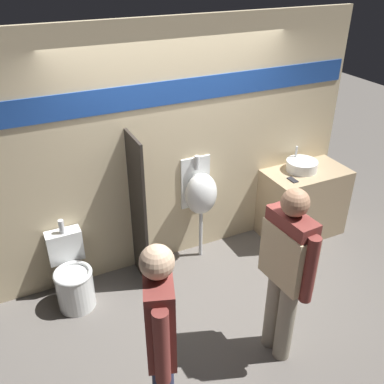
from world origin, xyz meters
The scene contains 10 objects.
ground_plane centered at (0.00, 0.00, 0.00)m, with size 16.00×16.00×0.00m, color #5B5651.
display_wall centered at (0.00, 0.60, 1.36)m, with size 4.33×0.07×2.70m.
sink_counter centered at (1.61, 0.28, 0.44)m, with size 1.02×0.57×0.89m.
sink_basin centered at (1.56, 0.34, 0.95)m, with size 0.38×0.38×0.26m.
cell_phone centered at (1.30, 0.17, 0.89)m, with size 0.07×0.14×0.01m.
divider_near_counter centered at (-0.54, 0.34, 0.85)m, with size 0.03×0.46×1.70m.
urinal_near_counter centered at (0.23, 0.42, 0.85)m, with size 0.37×0.31×1.27m.
toilet centered at (-1.30, 0.27, 0.31)m, with size 0.39×0.55×0.90m.
person_in_vest centered at (0.23, -1.15, 0.98)m, with size 0.24×0.59×1.69m.
person_with_lanyard centered at (-0.96, -1.35, 0.93)m, with size 0.32×0.56×1.69m.
Camera 1 is at (-1.65, -3.28, 3.23)m, focal length 40.00 mm.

